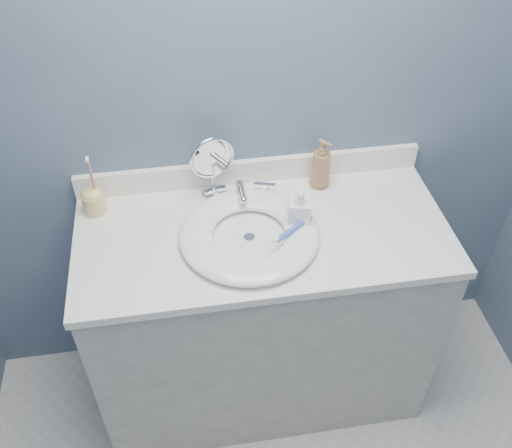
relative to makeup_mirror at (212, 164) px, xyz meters
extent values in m
cube|color=#4D5D73|center=(0.14, 0.06, 0.19)|extent=(2.20, 0.02, 2.40)
cube|color=beige|center=(0.14, -0.21, -0.58)|extent=(1.20, 0.55, 0.85)
cube|color=white|center=(0.14, -0.21, -0.14)|extent=(1.22, 0.57, 0.03)
cube|color=white|center=(0.14, 0.05, -0.08)|extent=(1.22, 0.02, 0.09)
cylinder|color=silver|center=(0.09, -0.24, -0.12)|extent=(0.04, 0.04, 0.01)
cube|color=silver|center=(0.09, -0.03, -0.12)|extent=(0.22, 0.05, 0.01)
cylinder|color=silver|center=(0.09, -0.03, -0.09)|extent=(0.03, 0.03, 0.06)
cylinder|color=silver|center=(0.09, -0.08, -0.07)|extent=(0.02, 0.09, 0.02)
sphere|color=silver|center=(0.09, -0.12, -0.07)|extent=(0.03, 0.03, 0.03)
cylinder|color=silver|center=(0.00, -0.03, -0.11)|extent=(0.02, 0.02, 0.03)
cube|color=silver|center=(0.00, -0.03, -0.09)|extent=(0.08, 0.03, 0.01)
cylinder|color=silver|center=(0.17, -0.03, -0.11)|extent=(0.02, 0.02, 0.03)
cube|color=silver|center=(0.17, -0.03, -0.09)|extent=(0.08, 0.03, 0.01)
cylinder|color=silver|center=(0.00, 0.00, -0.12)|extent=(0.09, 0.09, 0.01)
cylinder|color=silver|center=(0.00, 0.00, -0.06)|extent=(0.01, 0.01, 0.12)
torus|color=silver|center=(0.00, 0.00, 0.03)|extent=(0.16, 0.05, 0.16)
cylinder|color=white|center=(0.00, 0.00, 0.03)|extent=(0.13, 0.04, 0.13)
imported|color=#976C44|center=(0.37, -0.01, -0.03)|extent=(0.10, 0.10, 0.19)
imported|color=white|center=(0.26, -0.21, -0.05)|extent=(0.09, 0.09, 0.16)
cylinder|color=#E6C873|center=(-0.40, -0.03, -0.09)|extent=(0.08, 0.08, 0.07)
ellipsoid|color=#E6C873|center=(-0.40, -0.03, -0.06)|extent=(0.08, 0.07, 0.05)
cylinder|color=#C67570|center=(-0.39, -0.03, 0.01)|extent=(0.01, 0.02, 0.15)
cube|color=white|center=(-0.39, -0.03, 0.09)|extent=(0.01, 0.02, 0.01)
cube|color=blue|center=(0.23, -0.26, -0.08)|extent=(0.14, 0.10, 0.01)
cube|color=white|center=(0.16, -0.31, -0.08)|extent=(0.03, 0.02, 0.01)
camera|label=1|loc=(-0.10, -1.54, 1.14)|focal=40.00mm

